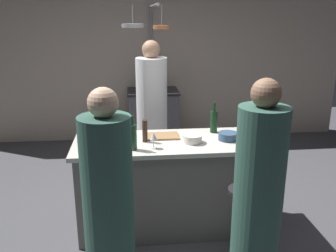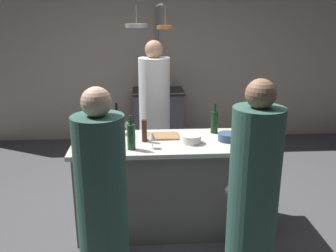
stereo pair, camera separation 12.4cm
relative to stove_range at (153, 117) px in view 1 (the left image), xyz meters
name	(u,v)px [view 1 (the left image)]	position (x,y,z in m)	size (l,w,h in m)	color
ground_plane	(170,225)	(0.00, -2.45, -0.45)	(9.00, 9.00, 0.00)	#4C4C51
back_wall	(151,61)	(0.00, 0.40, 0.85)	(6.40, 0.16, 2.60)	#BCAD99
kitchen_island	(170,184)	(0.00, -2.45, 0.01)	(1.80, 0.72, 0.90)	slate
stove_range	(153,117)	(0.00, 0.00, 0.00)	(0.80, 0.64, 0.89)	#47474C
chef	(152,119)	(-0.10, -1.38, 0.37)	(0.37, 0.37, 1.76)	white
bar_stool_left	(112,229)	(-0.54, -3.07, -0.07)	(0.28, 0.28, 0.68)	#4C4C51
guest_left	(109,214)	(-0.52, -3.47, 0.30)	(0.34, 0.34, 1.62)	#33594C
bar_stool_right	(242,222)	(0.54, -3.07, -0.07)	(0.28, 0.28, 0.68)	#4C4C51
guest_right	(257,202)	(0.52, -3.45, 0.32)	(0.35, 0.35, 1.65)	#33594C
overhead_pot_rack	(149,44)	(-0.08, -0.49, 1.19)	(0.59, 1.50, 2.17)	gray
cutting_board	(162,136)	(-0.06, -2.33, 0.46)	(0.32, 0.22, 0.02)	#997047
pepper_mill	(145,131)	(-0.23, -2.45, 0.56)	(0.05, 0.05, 0.21)	#382319
wine_bottle_green	(133,137)	(-0.35, -2.65, 0.57)	(0.07, 0.07, 0.31)	#193D23
wine_bottle_dark	(117,122)	(-0.50, -2.20, 0.57)	(0.07, 0.07, 0.31)	black
wine_bottle_amber	(91,129)	(-0.73, -2.36, 0.57)	(0.07, 0.07, 0.30)	brown
wine_bottle_rose	(103,134)	(-0.61, -2.50, 0.56)	(0.07, 0.07, 0.29)	#B78C8E
wine_bottle_red	(214,121)	(0.47, -2.23, 0.57)	(0.07, 0.07, 0.30)	#143319
wine_glass_by_chef	(127,125)	(-0.40, -2.23, 0.56)	(0.07, 0.07, 0.15)	silver
wine_glass_near_left_guest	(153,137)	(-0.16, -2.63, 0.56)	(0.07, 0.07, 0.15)	silver
mixing_bowl_blue	(228,136)	(0.55, -2.48, 0.49)	(0.18, 0.18, 0.07)	#334C6B
mixing_bowl_ceramic	(192,139)	(0.20, -2.52, 0.49)	(0.17, 0.17, 0.08)	silver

